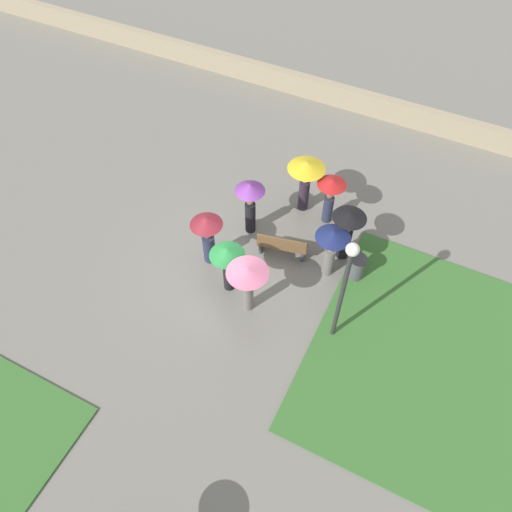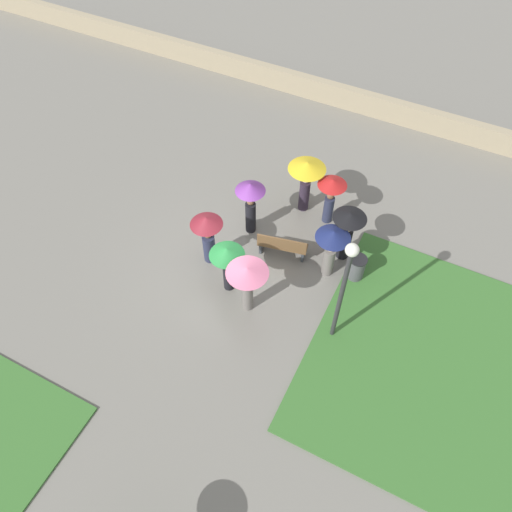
% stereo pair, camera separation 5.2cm
% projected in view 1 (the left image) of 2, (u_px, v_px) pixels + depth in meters
% --- Properties ---
extents(ground_plane, '(90.00, 90.00, 0.00)m').
position_uv_depth(ground_plane, '(223.00, 265.00, 15.22)').
color(ground_plane, slate).
extents(lawn_patch_near, '(8.25, 7.09, 0.06)m').
position_uv_depth(lawn_patch_near, '(471.00, 379.00, 12.91)').
color(lawn_patch_near, '#386B2D').
rests_on(lawn_patch_near, ground_plane).
extents(parapet_wall, '(45.00, 0.35, 0.89)m').
position_uv_depth(parapet_wall, '(334.00, 94.00, 19.95)').
color(parapet_wall, tan).
rests_on(parapet_wall, ground_plane).
extents(park_bench, '(1.57, 0.73, 0.90)m').
position_uv_depth(park_bench, '(282.00, 245.00, 15.11)').
color(park_bench, brown).
rests_on(park_bench, ground_plane).
extents(lamp_post, '(0.32, 0.32, 3.88)m').
position_uv_depth(lamp_post, '(345.00, 281.00, 11.77)').
color(lamp_post, '#2D2D30').
rests_on(lamp_post, ground_plane).
extents(trash_bin, '(0.53, 0.53, 0.87)m').
position_uv_depth(trash_bin, '(356.00, 268.00, 14.62)').
color(trash_bin, '#4C4C51').
rests_on(trash_bin, ground_plane).
extents(crowd_person_green, '(0.99, 0.99, 1.77)m').
position_uv_depth(crowd_person_green, '(227.00, 259.00, 13.70)').
color(crowd_person_green, black).
rests_on(crowd_person_green, ground_plane).
extents(crowd_person_purple, '(0.92, 0.92, 2.02)m').
position_uv_depth(crowd_person_purple, '(250.00, 199.00, 14.99)').
color(crowd_person_purple, black).
rests_on(crowd_person_purple, ground_plane).
extents(crowd_person_pink, '(1.15, 1.15, 1.82)m').
position_uv_depth(crowd_person_pink, '(248.00, 278.00, 13.22)').
color(crowd_person_pink, slate).
rests_on(crowd_person_pink, ground_plane).
extents(crowd_person_yellow, '(1.19, 1.19, 1.98)m').
position_uv_depth(crowd_person_yellow, '(306.00, 174.00, 15.54)').
color(crowd_person_yellow, '#2D2333').
rests_on(crowd_person_yellow, ground_plane).
extents(crowd_person_red, '(0.91, 0.91, 1.79)m').
position_uv_depth(crowd_person_red, '(331.00, 192.00, 15.40)').
color(crowd_person_red, '#282D47').
rests_on(crowd_person_red, ground_plane).
extents(crowd_person_black, '(0.99, 0.99, 1.89)m').
position_uv_depth(crowd_person_black, '(347.00, 229.00, 14.51)').
color(crowd_person_black, black).
rests_on(crowd_person_black, ground_plane).
extents(crowd_person_navy, '(1.01, 1.01, 1.86)m').
position_uv_depth(crowd_person_navy, '(332.00, 243.00, 14.02)').
color(crowd_person_navy, slate).
rests_on(crowd_person_navy, ground_plane).
extents(crowd_person_maroon, '(0.95, 0.95, 1.87)m').
position_uv_depth(crowd_person_maroon, '(207.00, 231.00, 14.36)').
color(crowd_person_maroon, '#282D47').
rests_on(crowd_person_maroon, ground_plane).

